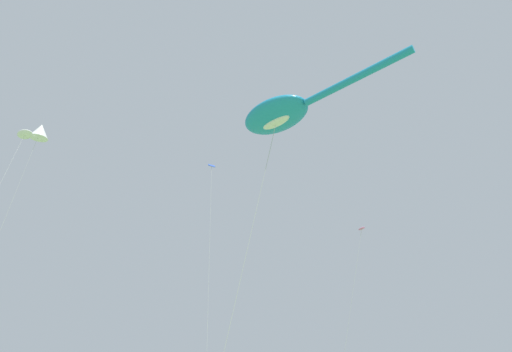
# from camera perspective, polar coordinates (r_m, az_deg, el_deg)

# --- Properties ---
(big_show_kite) EXTENTS (3.37, 10.52, 16.75)m
(big_show_kite) POSITION_cam_1_polar(r_m,az_deg,el_deg) (21.67, 3.49, 8.67)
(big_show_kite) COLOR #1E8CBF
(big_show_kite) RESTS_ON ground
(small_kite_delta_white) EXTENTS (1.85, 2.29, 21.80)m
(small_kite_delta_white) POSITION_cam_1_polar(r_m,az_deg,el_deg) (34.59, -27.83, 5.50)
(small_kite_delta_white) COLOR white
(small_kite_delta_white) RESTS_ON ground
(small_kite_streamer_purple) EXTENTS (2.01, 3.49, 13.77)m
(small_kite_streamer_purple) POSITION_cam_1_polar(r_m,az_deg,el_deg) (28.08, 14.22, -9.07)
(small_kite_streamer_purple) COLOR pink
(small_kite_streamer_purple) RESTS_ON ground
(small_kite_tiny_distant) EXTENTS (0.68, 1.65, 20.27)m
(small_kite_tiny_distant) POSITION_cam_1_polar(r_m,az_deg,el_deg) (30.86, -6.31, -3.06)
(small_kite_tiny_distant) COLOR blue
(small_kite_tiny_distant) RESTS_ON ground
(small_kite_diamond_red) EXTENTS (2.27, 4.48, 20.60)m
(small_kite_diamond_red) POSITION_cam_1_polar(r_m,az_deg,el_deg) (33.86, -29.57, 4.88)
(small_kite_diamond_red) COLOR white
(small_kite_diamond_red) RESTS_ON ground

